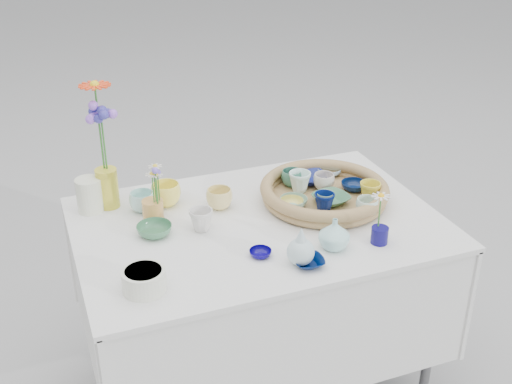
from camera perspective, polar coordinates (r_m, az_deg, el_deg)
name	(u,v)px	position (r m, az deg, el deg)	size (l,w,h in m)	color
wicker_tray	(324,192)	(2.37, 6.08, -0.04)	(0.47, 0.47, 0.08)	olive
tray_ceramic_0	(309,178)	(2.48, 4.69, 1.22)	(0.13, 0.13, 0.03)	navy
tray_ceramic_1	(354,186)	(2.44, 8.68, 0.54)	(0.10, 0.10, 0.03)	#06183F
tray_ceramic_2	(370,192)	(2.36, 10.09, 0.03)	(0.08, 0.08, 0.07)	gold
tray_ceramic_3	(331,199)	(2.34, 6.69, -0.62)	(0.13, 0.13, 0.03)	#3C7450
tray_ceramic_4	(325,200)	(2.29, 6.15, -0.73)	(0.06, 0.06, 0.06)	gray
tray_ceramic_5	(294,202)	(2.30, 3.37, -0.89)	(0.10, 0.10, 0.03)	#85B8A0
tray_ceramic_6	(300,182)	(2.40, 3.90, 0.90)	(0.08, 0.08, 0.08)	white
tray_ceramic_7	(324,182)	(2.43, 6.05, 0.92)	(0.08, 0.08, 0.06)	beige
tray_ceramic_8	(329,171)	(2.55, 6.52, 1.85)	(0.10, 0.10, 0.03)	#9AC5EC
tray_ceramic_9	(324,202)	(2.27, 6.08, -0.92)	(0.07, 0.07, 0.07)	#05144E
tray_ceramic_10	(292,203)	(2.30, 3.20, -0.99)	(0.08, 0.08, 0.03)	#DFCB55
tray_ceramic_11	(367,207)	(2.27, 9.85, -1.32)	(0.08, 0.08, 0.06)	silver
tray_ceramic_12	(292,178)	(2.44, 3.21, 1.25)	(0.08, 0.08, 0.06)	#38725B
loose_ceramic_0	(166,194)	(2.36, -8.00, -0.20)	(0.11, 0.11, 0.09)	#FFED57
loose_ceramic_1	(219,199)	(2.32, -3.28, -0.59)	(0.10, 0.10, 0.08)	#E7D17C
loose_ceramic_2	(154,230)	(2.18, -9.02, -3.37)	(0.12, 0.12, 0.04)	#3C754E
loose_ceramic_3	(201,220)	(2.18, -4.90, -2.49)	(0.08, 0.08, 0.08)	silver
loose_ceramic_4	(260,253)	(2.04, 0.39, -5.46)	(0.07, 0.07, 0.02)	#080065
loose_ceramic_5	(142,202)	(2.33, -10.07, -0.85)	(0.09, 0.09, 0.07)	#ABE1DA
loose_ceramic_6	(309,262)	(2.01, 4.69, -6.21)	(0.10, 0.10, 0.02)	#001140
fluted_bowl	(144,280)	(1.91, -9.93, -7.72)	(0.13, 0.13, 0.07)	silver
bud_vase_paleblue	(301,245)	(1.98, 4.01, -4.76)	(0.09, 0.09, 0.13)	silver
bud_vase_seafoam	(334,234)	(2.08, 6.97, -3.71)	(0.10, 0.10, 0.11)	#A2DAD6
bud_vase_cobalt	(380,235)	(2.14, 10.93, -3.79)	(0.06, 0.06, 0.06)	#0E0955
single_daisy	(380,211)	(2.11, 10.93, -1.70)	(0.07, 0.07, 0.13)	white
tall_vase_yellow	(108,188)	(2.37, -13.06, 0.35)	(0.08, 0.08, 0.15)	gold
gerbera	(100,128)	(2.29, -13.73, 5.55)	(0.13, 0.13, 0.33)	#F53D14
hydrangea	(104,141)	(2.30, -13.38, 4.45)	(0.08, 0.08, 0.30)	#35309B
white_pitcher	(90,195)	(2.36, -14.58, -0.27)	(0.13, 0.09, 0.12)	silver
daisy_cup	(153,211)	(2.26, -9.14, -1.65)	(0.07, 0.07, 0.08)	gold
daisy_posy	(156,183)	(2.20, -8.89, 0.82)	(0.08, 0.08, 0.15)	silver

